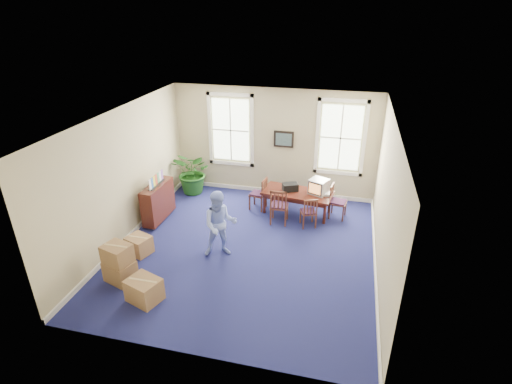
% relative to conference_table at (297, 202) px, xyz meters
% --- Properties ---
extents(floor, '(6.50, 6.50, 0.00)m').
position_rel_conference_table_xyz_m(floor, '(-0.91, -2.11, -0.32)').
color(floor, navy).
rests_on(floor, ground).
extents(ceiling, '(6.50, 6.50, 0.00)m').
position_rel_conference_table_xyz_m(ceiling, '(-0.91, -2.11, 2.88)').
color(ceiling, white).
rests_on(ceiling, ground).
extents(wall_back, '(6.50, 0.00, 6.50)m').
position_rel_conference_table_xyz_m(wall_back, '(-0.91, 1.14, 1.28)').
color(wall_back, tan).
rests_on(wall_back, ground).
extents(wall_front, '(6.50, 0.00, 6.50)m').
position_rel_conference_table_xyz_m(wall_front, '(-0.91, -5.36, 1.28)').
color(wall_front, tan).
rests_on(wall_front, ground).
extents(wall_left, '(0.00, 6.50, 6.50)m').
position_rel_conference_table_xyz_m(wall_left, '(-3.91, -2.11, 1.28)').
color(wall_left, tan).
rests_on(wall_left, ground).
extents(wall_right, '(0.00, 6.50, 6.50)m').
position_rel_conference_table_xyz_m(wall_right, '(2.09, -2.11, 1.28)').
color(wall_right, tan).
rests_on(wall_right, ground).
extents(baseboard_back, '(6.00, 0.04, 0.12)m').
position_rel_conference_table_xyz_m(baseboard_back, '(-0.91, 1.11, -0.26)').
color(baseboard_back, white).
rests_on(baseboard_back, ground).
extents(baseboard_left, '(0.04, 6.50, 0.12)m').
position_rel_conference_table_xyz_m(baseboard_left, '(-3.88, -2.11, -0.26)').
color(baseboard_left, white).
rests_on(baseboard_left, ground).
extents(baseboard_right, '(0.04, 6.50, 0.12)m').
position_rel_conference_table_xyz_m(baseboard_right, '(2.06, -2.11, -0.26)').
color(baseboard_right, white).
rests_on(baseboard_right, ground).
extents(window_left, '(1.40, 0.12, 2.20)m').
position_rel_conference_table_xyz_m(window_left, '(-2.21, 1.12, 1.58)').
color(window_left, white).
rests_on(window_left, ground).
extents(window_right, '(1.40, 0.12, 2.20)m').
position_rel_conference_table_xyz_m(window_right, '(0.99, 1.12, 1.58)').
color(window_right, white).
rests_on(window_right, ground).
extents(wall_picture, '(0.58, 0.06, 0.48)m').
position_rel_conference_table_xyz_m(wall_picture, '(-0.61, 1.09, 1.43)').
color(wall_picture, black).
rests_on(wall_picture, ground).
extents(conference_table, '(1.98, 1.09, 0.64)m').
position_rel_conference_table_xyz_m(conference_table, '(0.00, 0.00, 0.00)').
color(conference_table, '#471B12').
rests_on(conference_table, ground).
extents(crt_tv, '(0.60, 0.63, 0.41)m').
position_rel_conference_table_xyz_m(crt_tv, '(0.56, 0.04, 0.52)').
color(crt_tv, '#B7B7BC').
rests_on(crt_tv, conference_table).
extents(game_console, '(0.19, 0.23, 0.06)m').
position_rel_conference_table_xyz_m(game_console, '(0.81, 0.00, 0.35)').
color(game_console, white).
rests_on(game_console, conference_table).
extents(equipment_bag, '(0.49, 0.41, 0.21)m').
position_rel_conference_table_xyz_m(equipment_bag, '(-0.21, 0.04, 0.42)').
color(equipment_bag, black).
rests_on(equipment_bag, conference_table).
extents(chair_near_left, '(0.47, 0.47, 1.01)m').
position_rel_conference_table_xyz_m(chair_near_left, '(-0.39, -0.64, 0.18)').
color(chair_near_left, brown).
rests_on(chair_near_left, ground).
extents(chair_near_right, '(0.49, 0.49, 0.84)m').
position_rel_conference_table_xyz_m(chair_near_right, '(0.39, -0.64, 0.10)').
color(chair_near_right, brown).
rests_on(chair_near_right, ground).
extents(chair_end_left, '(0.48, 0.48, 0.94)m').
position_rel_conference_table_xyz_m(chair_end_left, '(-1.11, 0.00, 0.15)').
color(chair_end_left, brown).
rests_on(chair_end_left, ground).
extents(chair_end_right, '(0.48, 0.48, 0.95)m').
position_rel_conference_table_xyz_m(chair_end_right, '(1.11, 0.00, 0.15)').
color(chair_end_right, brown).
rests_on(chair_end_right, ground).
extents(man, '(0.94, 0.84, 1.60)m').
position_rel_conference_table_xyz_m(man, '(-1.42, -2.43, 0.48)').
color(man, '#90A7FA').
rests_on(man, ground).
extents(credenza, '(0.39, 1.25, 0.97)m').
position_rel_conference_table_xyz_m(credenza, '(-3.54, -1.26, 0.16)').
color(credenza, '#471B12').
rests_on(credenza, ground).
extents(brochure_rack, '(0.20, 0.70, 0.31)m').
position_rel_conference_table_xyz_m(brochure_rack, '(-3.53, -1.26, 0.80)').
color(brochure_rack, '#99999E').
rests_on(brochure_rack, credenza).
extents(potted_plant, '(1.54, 1.46, 1.35)m').
position_rel_conference_table_xyz_m(potted_plant, '(-3.24, 0.54, 0.35)').
color(potted_plant, '#1A4D16').
rests_on(potted_plant, ground).
extents(cardboard_boxes, '(2.03, 2.03, 0.90)m').
position_rel_conference_table_xyz_m(cardboard_boxes, '(-2.96, -3.73, 0.13)').
color(cardboard_boxes, '#9F7449').
rests_on(cardboard_boxes, ground).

